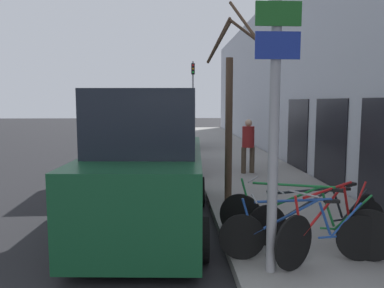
{
  "coord_description": "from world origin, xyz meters",
  "views": [
    {
      "loc": [
        0.21,
        -1.06,
        2.28
      ],
      "look_at": [
        0.6,
        6.34,
        1.44
      ],
      "focal_mm": 35.0,
      "sensor_mm": 36.0,
      "label": 1
    }
  ],
  "objects_px": {
    "parked_car_2": "(167,128)",
    "bicycle_3": "(318,218)",
    "parked_car_0": "(149,168)",
    "traffic_light": "(193,89)",
    "bicycle_0": "(301,233)",
    "bicycle_1": "(332,225)",
    "signpost": "(274,125)",
    "pedestrian_near": "(248,142)",
    "bicycle_2": "(301,221)",
    "street_tree": "(230,111)",
    "parked_car_1": "(161,137)"
  },
  "relations": [
    {
      "from": "signpost",
      "to": "bicycle_3",
      "type": "bearing_deg",
      "value": 44.67
    },
    {
      "from": "pedestrian_near",
      "to": "traffic_light",
      "type": "xyz_separation_m",
      "value": [
        -1.02,
        11.42,
        1.95
      ]
    },
    {
      "from": "bicycle_1",
      "to": "bicycle_2",
      "type": "height_order",
      "value": "bicycle_1"
    },
    {
      "from": "pedestrian_near",
      "to": "street_tree",
      "type": "bearing_deg",
      "value": -122.68
    },
    {
      "from": "signpost",
      "to": "bicycle_1",
      "type": "relative_size",
      "value": 1.69
    },
    {
      "from": "bicycle_3",
      "to": "street_tree",
      "type": "distance_m",
      "value": 3.04
    },
    {
      "from": "bicycle_3",
      "to": "bicycle_1",
      "type": "bearing_deg",
      "value": 177.39
    },
    {
      "from": "bicycle_1",
      "to": "bicycle_3",
      "type": "bearing_deg",
      "value": -30.1
    },
    {
      "from": "bicycle_2",
      "to": "parked_car_2",
      "type": "xyz_separation_m",
      "value": [
        -2.12,
        12.6,
        0.47
      ]
    },
    {
      "from": "parked_car_1",
      "to": "street_tree",
      "type": "distance_m",
      "value": 4.52
    },
    {
      "from": "parked_car_0",
      "to": "parked_car_2",
      "type": "distance_m",
      "value": 11.17
    },
    {
      "from": "signpost",
      "to": "parked_car_0",
      "type": "height_order",
      "value": "signpost"
    },
    {
      "from": "signpost",
      "to": "bicycle_0",
      "type": "distance_m",
      "value": 1.58
    },
    {
      "from": "bicycle_0",
      "to": "bicycle_1",
      "type": "height_order",
      "value": "bicycle_1"
    },
    {
      "from": "bicycle_0",
      "to": "pedestrian_near",
      "type": "xyz_separation_m",
      "value": [
        0.54,
        6.2,
        0.56
      ]
    },
    {
      "from": "bicycle_0",
      "to": "bicycle_1",
      "type": "bearing_deg",
      "value": -63.76
    },
    {
      "from": "traffic_light",
      "to": "parked_car_0",
      "type": "bearing_deg",
      "value": -96.0
    },
    {
      "from": "parked_car_2",
      "to": "street_tree",
      "type": "height_order",
      "value": "street_tree"
    },
    {
      "from": "signpost",
      "to": "pedestrian_near",
      "type": "relative_size",
      "value": 2.13
    },
    {
      "from": "parked_car_2",
      "to": "bicycle_3",
      "type": "bearing_deg",
      "value": -80.3
    },
    {
      "from": "bicycle_3",
      "to": "parked_car_1",
      "type": "bearing_deg",
      "value": 14.07
    },
    {
      "from": "bicycle_2",
      "to": "bicycle_3",
      "type": "height_order",
      "value": "bicycle_2"
    },
    {
      "from": "parked_car_0",
      "to": "traffic_light",
      "type": "relative_size",
      "value": 1.05
    },
    {
      "from": "bicycle_0",
      "to": "parked_car_2",
      "type": "relative_size",
      "value": 0.49
    },
    {
      "from": "bicycle_0",
      "to": "bicycle_1",
      "type": "xyz_separation_m",
      "value": [
        0.52,
        0.21,
        0.04
      ]
    },
    {
      "from": "parked_car_0",
      "to": "pedestrian_near",
      "type": "distance_m",
      "value": 5.14
    },
    {
      "from": "signpost",
      "to": "bicycle_2",
      "type": "height_order",
      "value": "signpost"
    },
    {
      "from": "parked_car_0",
      "to": "street_tree",
      "type": "height_order",
      "value": "street_tree"
    },
    {
      "from": "bicycle_3",
      "to": "parked_car_0",
      "type": "relative_size",
      "value": 0.47
    },
    {
      "from": "street_tree",
      "to": "bicycle_1",
      "type": "bearing_deg",
      "value": -70.23
    },
    {
      "from": "bicycle_0",
      "to": "bicycle_1",
      "type": "distance_m",
      "value": 0.57
    },
    {
      "from": "bicycle_2",
      "to": "parked_car_1",
      "type": "relative_size",
      "value": 0.53
    },
    {
      "from": "bicycle_1",
      "to": "bicycle_2",
      "type": "distance_m",
      "value": 0.43
    },
    {
      "from": "bicycle_0",
      "to": "bicycle_1",
      "type": "relative_size",
      "value": 1.08
    },
    {
      "from": "bicycle_1",
      "to": "bicycle_3",
      "type": "height_order",
      "value": "bicycle_1"
    },
    {
      "from": "bicycle_0",
      "to": "traffic_light",
      "type": "height_order",
      "value": "traffic_light"
    },
    {
      "from": "traffic_light",
      "to": "signpost",
      "type": "bearing_deg",
      "value": -90.01
    },
    {
      "from": "bicycle_2",
      "to": "bicycle_0",
      "type": "bearing_deg",
      "value": -168.3
    },
    {
      "from": "parked_car_0",
      "to": "signpost",
      "type": "bearing_deg",
      "value": -48.49
    },
    {
      "from": "bicycle_1",
      "to": "bicycle_3",
      "type": "xyz_separation_m",
      "value": [
        -0.04,
        0.44,
        -0.05
      ]
    },
    {
      "from": "bicycle_1",
      "to": "bicycle_2",
      "type": "relative_size",
      "value": 0.93
    },
    {
      "from": "signpost",
      "to": "parked_car_1",
      "type": "relative_size",
      "value": 0.82
    },
    {
      "from": "bicycle_0",
      "to": "parked_car_0",
      "type": "relative_size",
      "value": 0.46
    },
    {
      "from": "bicycle_2",
      "to": "parked_car_1",
      "type": "distance_m",
      "value": 7.17
    },
    {
      "from": "bicycle_0",
      "to": "parked_car_1",
      "type": "xyz_separation_m",
      "value": [
        -2.07,
        7.19,
        0.63
      ]
    },
    {
      "from": "bicycle_1",
      "to": "bicycle_0",
      "type": "bearing_deg",
      "value": 76.8
    },
    {
      "from": "bicycle_0",
      "to": "parked_car_0",
      "type": "xyz_separation_m",
      "value": [
        -2.14,
        1.82,
        0.58
      ]
    },
    {
      "from": "bicycle_1",
      "to": "traffic_light",
      "type": "relative_size",
      "value": 0.45
    },
    {
      "from": "parked_car_1",
      "to": "traffic_light",
      "type": "xyz_separation_m",
      "value": [
        1.59,
        10.43,
        1.88
      ]
    },
    {
      "from": "parked_car_2",
      "to": "pedestrian_near",
      "type": "xyz_separation_m",
      "value": [
        2.53,
        -6.78,
        0.05
      ]
    }
  ]
}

